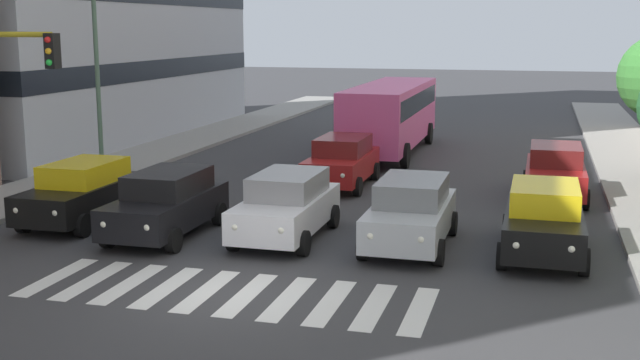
% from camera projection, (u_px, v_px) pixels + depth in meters
% --- Properties ---
extents(ground_plane, '(180.00, 180.00, 0.00)m').
position_uv_depth(ground_plane, '(227.00, 293.00, 16.71)').
color(ground_plane, '#38383A').
extents(crosswalk_markings, '(8.55, 2.80, 0.01)m').
position_uv_depth(crosswalk_markings, '(227.00, 292.00, 16.71)').
color(crosswalk_markings, silver).
rests_on(crosswalk_markings, ground_plane).
extents(car_0, '(2.02, 4.44, 1.72)m').
position_uv_depth(car_0, '(544.00, 220.00, 19.30)').
color(car_0, black).
rests_on(car_0, ground_plane).
extents(car_1, '(2.02, 4.44, 1.72)m').
position_uv_depth(car_1, '(411.00, 212.00, 20.07)').
color(car_1, '#B2B7BC').
rests_on(car_1, ground_plane).
extents(car_2, '(2.02, 4.44, 1.72)m').
position_uv_depth(car_2, '(287.00, 205.00, 20.85)').
color(car_2, silver).
rests_on(car_2, ground_plane).
extents(car_3, '(2.02, 4.44, 1.72)m').
position_uv_depth(car_3, '(167.00, 203.00, 21.13)').
color(car_3, black).
rests_on(car_3, ground_plane).
extents(car_4, '(2.02, 4.44, 1.72)m').
position_uv_depth(car_4, '(83.00, 191.00, 22.59)').
color(car_4, black).
rests_on(car_4, ground_plane).
extents(car_row2_0, '(2.02, 4.44, 1.72)m').
position_uv_depth(car_row2_0, '(555.00, 171.00, 25.73)').
color(car_row2_0, maroon).
rests_on(car_row2_0, ground_plane).
extents(car_row2_1, '(2.02, 4.44, 1.72)m').
position_uv_depth(car_row2_1, '(342.00, 161.00, 27.71)').
color(car_row2_1, maroon).
rests_on(car_row2_1, ground_plane).
extents(bus_behind_traffic, '(2.78, 10.50, 3.00)m').
position_uv_depth(bus_behind_traffic, '(391.00, 111.00, 34.88)').
color(bus_behind_traffic, '#DB5193').
rests_on(bus_behind_traffic, ground_plane).
extents(street_lamp_right, '(3.52, 0.28, 6.55)m').
position_uv_depth(street_lamp_right, '(113.00, 62.00, 27.81)').
color(street_lamp_right, '#4C6B56').
rests_on(street_lamp_right, sidewalk_right).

